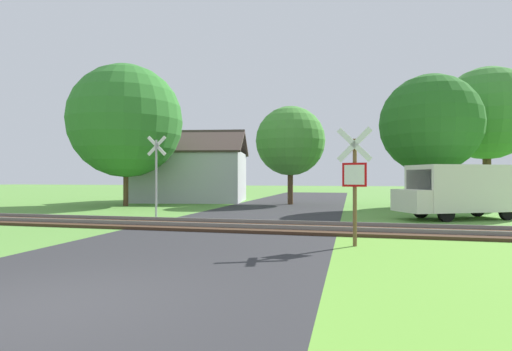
# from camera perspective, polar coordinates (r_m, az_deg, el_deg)

# --- Properties ---
(ground_plane) EXTENTS (160.00, 160.00, 0.00)m
(ground_plane) POSITION_cam_1_polar(r_m,az_deg,el_deg) (6.15, -27.72, -16.53)
(ground_plane) COLOR #5B933D
(road_asphalt) EXTENTS (6.92, 80.00, 0.01)m
(road_asphalt) POSITION_cam_1_polar(r_m,az_deg,el_deg) (7.72, -17.63, -13.15)
(road_asphalt) COLOR #2D2D30
(road_asphalt) RESTS_ON ground
(rail_track) EXTENTS (60.00, 2.60, 0.22)m
(rail_track) POSITION_cam_1_polar(r_m,az_deg,el_deg) (13.81, -3.01, -7.23)
(rail_track) COLOR #422D1E
(rail_track) RESTS_ON ground
(stop_sign_near) EXTENTS (0.87, 0.19, 2.99)m
(stop_sign_near) POSITION_cam_1_polar(r_m,az_deg,el_deg) (10.28, 13.91, -0.46)
(stop_sign_near) COLOR brown
(stop_sign_near) RESTS_ON ground
(crossing_sign_far) EXTENTS (0.88, 0.15, 3.54)m
(crossing_sign_far) POSITION_cam_1_polar(r_m,az_deg,el_deg) (17.77, -14.06, 0.72)
(crossing_sign_far) COLOR #9E9EA5
(crossing_sign_far) RESTS_ON ground
(house) EXTENTS (8.64, 6.93, 5.18)m
(house) POSITION_cam_1_polar(r_m,az_deg,el_deg) (29.34, -9.22, 0.06)
(house) COLOR #B7B7BC
(house) RESTS_ON ground
(tree_far) EXTENTS (5.63, 5.63, 8.47)m
(tree_far) POSITION_cam_1_polar(r_m,az_deg,el_deg) (28.45, 30.08, 7.64)
(tree_far) COLOR #513823
(tree_far) RESTS_ON ground
(tree_right) EXTENTS (5.20, 5.20, 7.15)m
(tree_right) POSITION_cam_1_polar(r_m,az_deg,el_deg) (23.09, 23.62, 6.73)
(tree_right) COLOR #513823
(tree_right) RESTS_ON ground
(tree_left) EXTENTS (6.85, 6.85, 8.59)m
(tree_left) POSITION_cam_1_polar(r_m,az_deg,el_deg) (25.76, -18.09, 7.39)
(tree_left) COLOR #513823
(tree_left) RESTS_ON ground
(tree_center) EXTENTS (4.46, 4.46, 6.32)m
(tree_center) POSITION_cam_1_polar(r_m,az_deg,el_deg) (25.88, 4.92, 4.92)
(tree_center) COLOR #513823
(tree_center) RESTS_ON ground
(mail_truck) EXTENTS (5.21, 3.86, 2.24)m
(mail_truck) POSITION_cam_1_polar(r_m,az_deg,el_deg) (18.58, 27.03, -1.77)
(mail_truck) COLOR silver
(mail_truck) RESTS_ON ground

